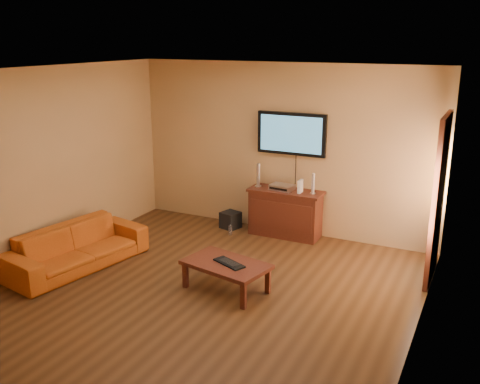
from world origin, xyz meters
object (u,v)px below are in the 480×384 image
Objects in this scene: sofa at (77,241)px; speaker_left at (258,176)px; subwoofer at (230,220)px; television at (291,134)px; bottle at (230,230)px; media_console at (285,213)px; av_receiver at (282,187)px; speaker_right at (313,184)px; game_console at (300,186)px; keyboard at (229,263)px; coffee_table at (226,266)px.

sofa is 2.96m from speaker_left.
speaker_left is 1.38× the size of subwoofer.
television is 6.22× the size of bottle.
av_receiver is at bearing 172.65° from media_console.
game_console is (-0.19, -0.04, -0.05)m from speaker_right.
speaker_left is 0.98m from bottle.
speaker_left is 2.10× the size of bottle.
television is at bearing 158.17° from speaker_right.
keyboard is at bearing -47.35° from subwoofer.
television is 1.81m from bottle.
bottle is at bearing -146.58° from av_receiver.
coffee_table is 3.56× the size of speaker_right.
av_receiver is 1.31× the size of subwoofer.
av_receiver is (-0.07, -0.18, -0.82)m from television.
sofa reaches higher than subwoofer.
coffee_table is at bearing -64.38° from bottle.
game_console is (0.20, 2.09, 0.53)m from coffee_table.
av_receiver reaches higher than subwoofer.
television is at bearing 92.38° from keyboard.
speaker_right reaches higher than bottle.
speaker_right is at bearing -21.83° from television.
coffee_table is at bearing -100.50° from speaker_right.
game_console is at bearing -3.39° from speaker_left.
bottle is 2.00m from keyboard.
speaker_right is at bearing 79.50° from coffee_table.
av_receiver reaches higher than sofa.
sofa is 3.38m from game_console.
speaker_left reaches higher than bottle.
media_console is 3.12× the size of speaker_left.
game_console is (0.25, -0.22, -0.76)m from television.
game_console is at bearing 17.81° from subwoofer.
keyboard is at bearing -99.11° from speaker_right.
speaker_right is (0.44, -0.18, -0.72)m from television.
av_receiver reaches higher than keyboard.
sofa is 7.13× the size of subwoofer.
sofa is at bearing -125.10° from av_receiver.
keyboard is at bearing -87.62° from television.
television is at bearing 19.96° from speaker_left.
speaker_right is (0.39, 2.13, 0.58)m from coffee_table.
television reaches higher than av_receiver.
speaker_right is at bearing 80.89° from keyboard.
subwoofer is 0.34m from bottle.
media_console is 0.73m from speaker_left.
media_console reaches higher than coffee_table.
television reaches higher than coffee_table.
game_console reaches higher than subwoofer.
game_console is at bearing 85.82° from keyboard.
sofa reaches higher than media_console.
speaker_left is 1.85× the size of game_console.
keyboard is (0.10, -2.32, -1.23)m from television.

